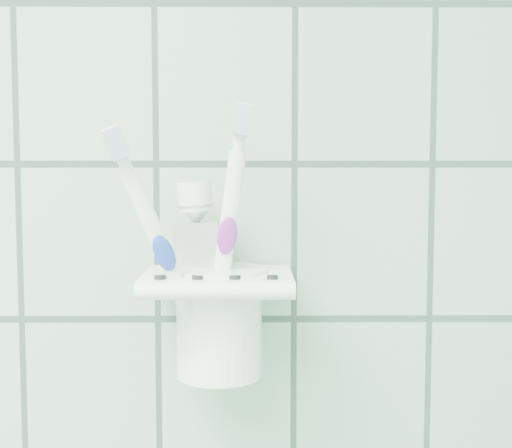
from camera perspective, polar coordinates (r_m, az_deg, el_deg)
holder_bracket at (r=0.57m, az=-3.05°, el=-4.71°), size 0.12×0.10×0.04m
cup at (r=0.58m, az=-2.97°, el=-7.45°), size 0.08×0.08×0.09m
toothbrush_pink at (r=0.55m, az=-3.40°, el=-1.32°), size 0.08×0.04×0.20m
toothbrush_blue at (r=0.57m, az=-3.76°, el=-1.18°), size 0.03×0.09×0.20m
toothbrush_orange at (r=0.57m, az=-3.80°, el=-0.92°), size 0.04×0.02×0.21m
toothpaste_tube at (r=0.58m, az=-3.84°, el=-2.82°), size 0.05×0.04×0.15m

